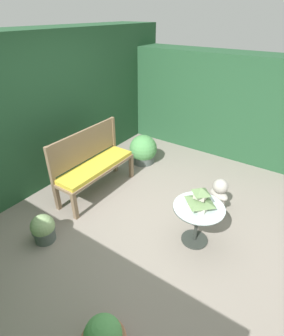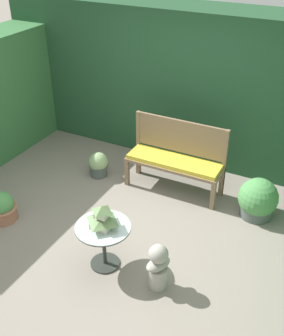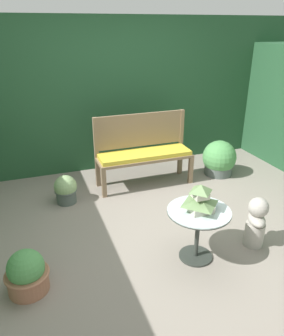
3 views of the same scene
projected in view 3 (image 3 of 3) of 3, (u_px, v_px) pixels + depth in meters
The scene contains 10 objects.
ground at pixel (160, 225), 3.91m from camera, with size 30.00×30.00×0.00m, color gray.
foliage_hedge_back at pixel (107, 92), 5.48m from camera, with size 6.40×0.91×2.34m, color #234C2D.
garden_bench at pixel (145, 157), 4.75m from camera, with size 1.39×0.43×0.51m.
bench_backrest at pixel (140, 134), 4.80m from camera, with size 1.39×0.06×1.03m.
patio_table at pixel (198, 221), 3.20m from camera, with size 0.62×0.62×0.55m.
pagoda_birdhouse at pixel (200, 200), 3.11m from camera, with size 0.30×0.30×0.28m.
garden_bust at pixel (256, 221), 3.45m from camera, with size 0.28×0.34×0.57m.
potted_plant_table_near at pixel (27, 273), 2.88m from camera, with size 0.39×0.39×0.41m.
potted_plant_patio_mid at pixel (66, 190), 4.34m from camera, with size 0.30×0.30×0.39m.
potted_plant_hedge_corner at pixel (219, 159), 5.16m from camera, with size 0.53×0.53×0.55m.
Camera 3 is at (-1.32, -3.04, 2.19)m, focal length 35.00 mm.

